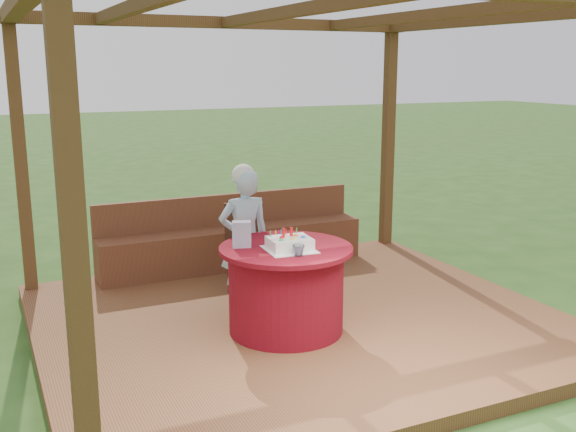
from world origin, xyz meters
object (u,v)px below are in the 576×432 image
at_px(bench, 233,243).
at_px(birthday_cake, 290,244).
at_px(table, 286,288).
at_px(chair, 244,242).
at_px(elderly_woman, 244,237).
at_px(drinking_glass, 299,251).
at_px(gift_bag, 242,234).

height_order(bench, birthday_cake, birthday_cake).
bearing_deg(table, chair, 84.59).
relative_size(elderly_woman, birthday_cake, 3.27).
xyz_separation_m(chair, elderly_woman, (-0.23, -0.59, 0.22)).
xyz_separation_m(birthday_cake, drinking_glass, (-0.01, -0.20, -0.01)).
height_order(bench, gift_bag, gift_bag).
height_order(bench, table, bench).
bearing_deg(table, bench, 82.81).
bearing_deg(birthday_cake, gift_bag, 141.98).
xyz_separation_m(bench, chair, (-0.13, -0.69, 0.19)).
bearing_deg(bench, chair, -100.42).
bearing_deg(elderly_woman, chair, 68.84).
bearing_deg(gift_bag, drinking_glass, -37.98).
relative_size(table, chair, 1.32).
height_order(birthday_cake, gift_bag, gift_bag).
height_order(table, chair, chair).
relative_size(chair, drinking_glass, 8.63).
bearing_deg(bench, birthday_cake, -97.22).
bearing_deg(gift_bag, table, -6.41).
height_order(bench, chair, chair).
xyz_separation_m(chair, gift_bag, (-0.46, -1.12, 0.39)).
bearing_deg(gift_bag, elderly_woman, 84.33).
distance_m(elderly_woman, birthday_cake, 0.79).
bearing_deg(table, gift_bag, 155.91).
distance_m(bench, drinking_glass, 2.33).
xyz_separation_m(table, gift_bag, (-0.34, 0.15, 0.47)).
bearing_deg(elderly_woman, gift_bag, -113.35).
xyz_separation_m(table, chair, (0.12, 1.27, 0.08)).
height_order(table, drinking_glass, drinking_glass).
distance_m(chair, elderly_woman, 0.67).
height_order(bench, elderly_woman, elderly_woman).
bearing_deg(table, drinking_glass, -95.48).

